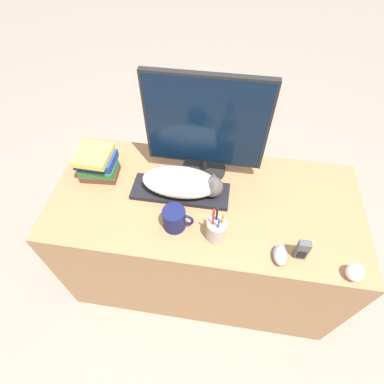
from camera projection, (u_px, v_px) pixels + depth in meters
name	position (u px, v px, depth m)	size (l,w,h in m)	color
ground_plane	(194.00, 320.00, 1.78)	(12.00, 12.00, 0.00)	gray
desk	(203.00, 240.00, 1.70)	(1.46, 0.67, 0.76)	#9E7047
keyboard	(180.00, 191.00, 1.42)	(0.46, 0.15, 0.02)	black
cat	(184.00, 183.00, 1.36)	(0.37, 0.17, 0.12)	white
monitor	(206.00, 127.00, 1.31)	(0.54, 0.22, 0.52)	black
computer_mouse	(280.00, 255.00, 1.20)	(0.06, 0.09, 0.04)	gray
coffee_mug	(175.00, 219.00, 1.27)	(0.13, 0.10, 0.11)	#141947
pen_cup	(216.00, 230.00, 1.24)	(0.08, 0.08, 0.20)	#B2A893
baseball	(355.00, 273.00, 1.14)	(0.07, 0.07, 0.07)	silver
phone	(302.00, 250.00, 1.18)	(0.05, 0.03, 0.10)	#4C4C51
book_stack	(97.00, 163.00, 1.44)	(0.19, 0.17, 0.15)	brown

